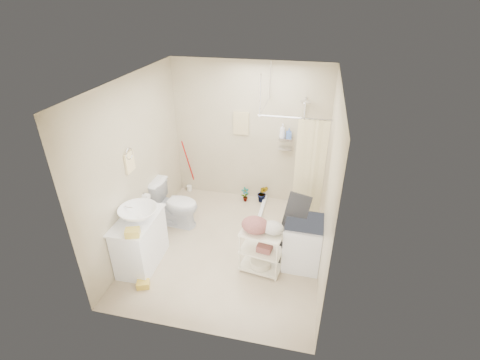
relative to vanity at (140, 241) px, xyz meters
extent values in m
plane|color=#C4B293|center=(1.16, 0.62, -0.40)|extent=(3.20, 3.20, 0.00)
cube|color=silver|center=(1.16, 0.62, 2.20)|extent=(2.80, 3.20, 0.04)
cube|color=#C0B495|center=(1.16, 2.22, 0.90)|extent=(2.80, 0.04, 2.60)
cube|color=#C0B495|center=(1.16, -0.98, 0.90)|extent=(2.80, 0.04, 2.60)
cube|color=#C0B495|center=(-0.24, 0.62, 0.90)|extent=(0.04, 3.20, 2.60)
cube|color=#C0B495|center=(2.56, 0.62, 0.90)|extent=(0.04, 3.20, 2.60)
cube|color=white|center=(0.00, 0.00, 0.00)|extent=(0.52, 0.91, 0.79)
imported|color=white|center=(0.04, 0.00, 0.49)|extent=(0.59, 0.59, 0.19)
cube|color=gold|center=(0.13, -0.36, 0.45)|extent=(0.22, 0.19, 0.10)
cube|color=gold|center=(0.22, -0.46, -0.33)|extent=(0.30, 0.26, 0.13)
imported|color=silver|center=(0.12, 1.04, 0.01)|extent=(0.83, 0.52, 0.82)
imported|color=brown|center=(1.13, 2.01, -0.25)|extent=(0.19, 0.17, 0.29)
imported|color=brown|center=(1.47, 2.06, -0.21)|extent=(0.22, 0.18, 0.37)
cube|color=beige|center=(1.01, 2.20, 1.10)|extent=(0.28, 0.03, 0.42)
imported|color=silver|center=(1.76, 2.13, 1.05)|extent=(0.12, 0.12, 0.25)
imported|color=#4667B5|center=(1.87, 2.12, 1.02)|extent=(0.10, 0.10, 0.18)
cube|color=silver|center=(2.30, 0.49, -0.01)|extent=(0.53, 0.55, 0.77)
camera|label=1|loc=(2.28, -3.56, 3.21)|focal=26.00mm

